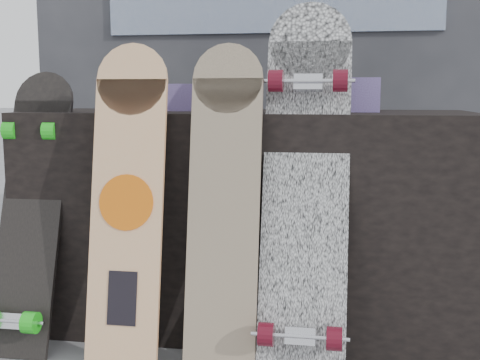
% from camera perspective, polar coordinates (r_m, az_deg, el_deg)
% --- Properties ---
extents(vendor_table, '(1.60, 0.60, 0.80)m').
position_cam_1_polar(vendor_table, '(2.26, 0.73, -3.65)').
color(vendor_table, black).
rests_on(vendor_table, ground).
extents(booth, '(2.40, 0.22, 2.20)m').
position_cam_1_polar(booth, '(3.06, 3.18, 12.66)').
color(booth, '#2F3034').
rests_on(booth, ground).
extents(merch_box_purple, '(0.18, 0.12, 0.10)m').
position_cam_1_polar(merch_box_purple, '(2.30, -6.20, 7.79)').
color(merch_box_purple, '#543B78').
rests_on(merch_box_purple, vendor_table).
extents(merch_box_small, '(0.14, 0.14, 0.12)m').
position_cam_1_polar(merch_box_small, '(2.21, 11.22, 7.92)').
color(merch_box_small, '#543B78').
rests_on(merch_box_small, vendor_table).
extents(merch_box_flat, '(0.22, 0.10, 0.06)m').
position_cam_1_polar(merch_box_flat, '(2.32, 6.10, 7.30)').
color(merch_box_flat, '#D1B78C').
rests_on(merch_box_flat, vendor_table).
extents(longboard_geisha, '(0.23, 0.22, 1.03)m').
position_cam_1_polar(longboard_geisha, '(1.91, -10.64, -1.67)').
color(longboard_geisha, beige).
rests_on(longboard_geisha, ground).
extents(longboard_celtic, '(0.22, 0.22, 1.02)m').
position_cam_1_polar(longboard_celtic, '(1.86, -1.53, -1.75)').
color(longboard_celtic, beige).
rests_on(longboard_celtic, ground).
extents(longboard_cascadia, '(0.27, 0.41, 1.16)m').
position_cam_1_polar(longboard_cascadia, '(1.89, 6.26, 0.21)').
color(longboard_cascadia, white).
rests_on(longboard_cascadia, ground).
extents(skateboard_dark, '(0.22, 0.38, 0.94)m').
position_cam_1_polar(skateboard_dark, '(2.18, -19.25, -2.29)').
color(skateboard_dark, black).
rests_on(skateboard_dark, ground).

